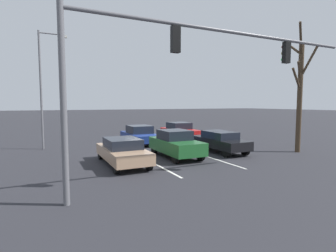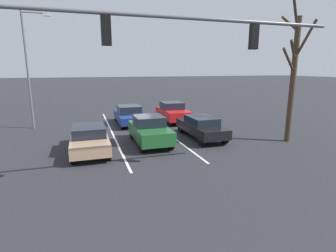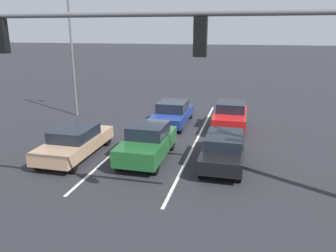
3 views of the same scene
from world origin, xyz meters
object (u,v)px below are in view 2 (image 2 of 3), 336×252
(car_darkgreen_midlane_front, at_px, (150,130))
(street_lamp_right_shoulder, at_px, (30,63))
(bare_tree_near, at_px, (293,73))
(traffic_signal_gantry, at_px, (114,51))
(car_red_leftlane_second, at_px, (173,112))
(car_tan_rightlane_front, at_px, (89,138))
(car_navy_midlane_second, at_px, (129,115))
(car_black_leftlane_front, at_px, (201,126))

(car_darkgreen_midlane_front, height_order, street_lamp_right_shoulder, street_lamp_right_shoulder)
(car_darkgreen_midlane_front, xyz_separation_m, street_lamp_right_shoulder, (6.90, -6.46, 3.85))
(bare_tree_near, bearing_deg, traffic_signal_gantry, 16.24)
(car_darkgreen_midlane_front, distance_m, car_red_leftlane_second, 6.57)
(car_tan_rightlane_front, height_order, traffic_signal_gantry, traffic_signal_gantry)
(car_tan_rightlane_front, distance_m, bare_tree_near, 11.88)
(bare_tree_near, bearing_deg, car_darkgreen_midlane_front, -14.56)
(car_tan_rightlane_front, height_order, car_navy_midlane_second, car_navy_midlane_second)
(car_red_leftlane_second, distance_m, traffic_signal_gantry, 12.83)
(car_navy_midlane_second, relative_size, bare_tree_near, 0.55)
(car_red_leftlane_second, relative_size, bare_tree_near, 0.51)
(car_navy_midlane_second, distance_m, street_lamp_right_shoulder, 7.80)
(car_red_leftlane_second, xyz_separation_m, street_lamp_right_shoulder, (10.24, -0.80, 3.85))
(car_tan_rightlane_front, xyz_separation_m, traffic_signal_gantry, (-0.95, 4.63, 4.15))
(traffic_signal_gantry, relative_size, bare_tree_near, 1.63)
(car_tan_rightlane_front, bearing_deg, bare_tree_near, 171.82)
(car_red_leftlane_second, bearing_deg, car_tan_rightlane_front, 42.28)
(car_darkgreen_midlane_front, height_order, bare_tree_near, bare_tree_near)
(car_black_leftlane_front, xyz_separation_m, car_red_leftlane_second, (0.04, -5.40, 0.08))
(car_darkgreen_midlane_front, xyz_separation_m, traffic_signal_gantry, (2.41, 5.07, 4.05))
(car_black_leftlane_front, height_order, car_red_leftlane_second, car_red_leftlane_second)
(car_darkgreen_midlane_front, distance_m, bare_tree_near, 8.80)
(street_lamp_right_shoulder, bearing_deg, car_darkgreen_midlane_front, 136.88)
(car_navy_midlane_second, xyz_separation_m, car_red_leftlane_second, (-3.53, 0.17, 0.08))
(car_darkgreen_midlane_front, bearing_deg, street_lamp_right_shoulder, -43.12)
(car_tan_rightlane_front, height_order, car_red_leftlane_second, car_red_leftlane_second)
(traffic_signal_gantry, xyz_separation_m, street_lamp_right_shoulder, (4.48, -11.53, -0.20))
(car_tan_rightlane_front, bearing_deg, car_black_leftlane_front, -174.09)
(car_darkgreen_midlane_front, distance_m, traffic_signal_gantry, 6.92)
(street_lamp_right_shoulder, bearing_deg, traffic_signal_gantry, 111.25)
(traffic_signal_gantry, distance_m, street_lamp_right_shoulder, 12.37)
(car_navy_midlane_second, bearing_deg, car_darkgreen_midlane_front, 91.85)
(car_darkgreen_midlane_front, xyz_separation_m, car_tan_rightlane_front, (3.36, 0.44, -0.10))
(car_red_leftlane_second, relative_size, traffic_signal_gantry, 0.31)
(car_tan_rightlane_front, distance_m, traffic_signal_gantry, 6.29)
(car_tan_rightlane_front, bearing_deg, traffic_signal_gantry, 101.55)
(car_tan_rightlane_front, relative_size, car_navy_midlane_second, 1.03)
(car_black_leftlane_front, xyz_separation_m, car_tan_rightlane_front, (6.74, 0.70, -0.02))
(car_tan_rightlane_front, distance_m, car_navy_midlane_second, 7.02)
(car_tan_rightlane_front, relative_size, bare_tree_near, 0.57)
(car_navy_midlane_second, bearing_deg, car_red_leftlane_second, 177.18)
(car_black_leftlane_front, height_order, traffic_signal_gantry, traffic_signal_gantry)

